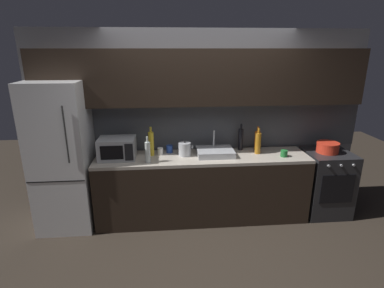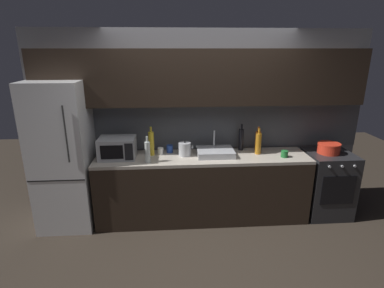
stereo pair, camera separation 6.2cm
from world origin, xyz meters
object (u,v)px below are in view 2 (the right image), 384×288
at_px(refrigerator, 63,156).
at_px(wine_bottle_dark, 241,139).
at_px(wine_bottle_orange, 258,140).
at_px(mug_blue, 170,149).
at_px(mug_white, 161,151).
at_px(wine_bottle_amber, 258,143).
at_px(cooking_pot, 329,148).
at_px(oven_range, 326,183).
at_px(microwave, 117,148).
at_px(kettle, 185,149).
at_px(wine_bottle_yellow, 151,143).
at_px(wine_bottle_clear, 148,152).
at_px(mug_green, 284,154).

distance_m(refrigerator, wine_bottle_dark, 2.34).
bearing_deg(wine_bottle_orange, mug_blue, -179.45).
xyz_separation_m(wine_bottle_orange, mug_white, (-1.34, -0.09, -0.09)).
bearing_deg(wine_bottle_amber, refrigerator, -179.03).
height_order(wine_bottle_dark, cooking_pot, wine_bottle_dark).
bearing_deg(oven_range, microwave, 179.60).
relative_size(kettle, wine_bottle_yellow, 0.52).
height_order(oven_range, microwave, microwave).
relative_size(refrigerator, wine_bottle_amber, 5.40).
bearing_deg(wine_bottle_dark, wine_bottle_amber, -43.14).
bearing_deg(wine_bottle_amber, wine_bottle_clear, -171.82).
bearing_deg(mug_blue, wine_bottle_dark, 1.78).
relative_size(wine_bottle_amber, mug_blue, 3.57).
relative_size(microwave, mug_white, 5.03).
height_order(kettle, wine_bottle_yellow, wine_bottle_yellow).
bearing_deg(oven_range, mug_white, 177.05).
xyz_separation_m(oven_range, mug_green, (-0.68, -0.11, 0.49)).
relative_size(kettle, mug_blue, 2.04).
xyz_separation_m(microwave, wine_bottle_yellow, (0.43, 0.08, 0.03)).
height_order(refrigerator, mug_green, refrigerator).
bearing_deg(mug_green, mug_blue, 168.60).
bearing_deg(oven_range, wine_bottle_orange, 167.90).
height_order(mug_blue, mug_white, mug_blue).
bearing_deg(refrigerator, mug_white, 5.45).
bearing_deg(kettle, wine_bottle_clear, -155.58).
distance_m(refrigerator, mug_blue, 1.36).
xyz_separation_m(oven_range, wine_bottle_clear, (-2.44, -0.16, 0.59)).
distance_m(microwave, cooking_pot, 2.80).
relative_size(oven_range, wine_bottle_clear, 2.71).
xyz_separation_m(refrigerator, kettle, (1.54, 0.05, 0.04)).
distance_m(microwave, mug_blue, 0.69).
distance_m(wine_bottle_orange, wine_bottle_clear, 1.53).
distance_m(wine_bottle_orange, wine_bottle_yellow, 1.46).
bearing_deg(wine_bottle_orange, cooking_pot, -12.47).
height_order(microwave, wine_bottle_clear, wine_bottle_clear).
distance_m(oven_range, mug_blue, 2.23).
height_order(microwave, kettle, microwave).
height_order(wine_bottle_clear, mug_green, wine_bottle_clear).
relative_size(refrigerator, mug_white, 20.73).
relative_size(oven_range, mug_white, 9.85).
bearing_deg(microwave, oven_range, -0.40).
distance_m(wine_bottle_clear, mug_green, 1.76).
distance_m(kettle, wine_bottle_orange, 1.03).
height_order(wine_bottle_orange, mug_blue, wine_bottle_orange).
xyz_separation_m(refrigerator, cooking_pot, (3.48, 0.00, 0.02)).
xyz_separation_m(wine_bottle_yellow, mug_green, (1.72, -0.21, -0.12)).
height_order(mug_blue, cooking_pot, cooking_pot).
bearing_deg(kettle, wine_bottle_yellow, 173.30).
relative_size(wine_bottle_dark, cooking_pot, 1.25).
height_order(refrigerator, microwave, refrigerator).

